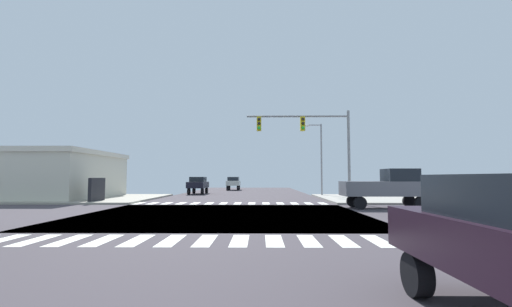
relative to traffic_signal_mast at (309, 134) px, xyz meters
name	(u,v)px	position (x,y,z in m)	size (l,w,h in m)	color
ground	(223,215)	(-5.32, -7.31, -4.93)	(90.00, 90.00, 0.05)	#413A41
sidewalk_corner_ne	(394,198)	(7.68, 4.69, -4.84)	(12.00, 12.00, 0.14)	#A09B91
sidewalk_corner_nw	(84,198)	(-18.32, 4.69, -4.84)	(12.00, 12.00, 0.14)	#A0998A
crosswalk_near	(188,240)	(-5.57, -14.61, -4.90)	(13.50, 2.00, 0.01)	white
crosswalk_far	(231,203)	(-5.57, -0.01, -4.90)	(13.50, 2.00, 0.01)	white
traffic_signal_mast	(309,134)	(0.00, 0.00, 0.00)	(7.37, 0.55, 6.61)	gray
street_lamp	(319,152)	(2.22, 9.22, -0.62)	(1.78, 0.32, 7.04)	gray
bank_building	(19,175)	(-24.10, 4.86, -2.87)	(16.27, 10.91, 4.05)	beige
sedan_nearside_1	(198,184)	(-10.32, 13.76, -3.79)	(1.80, 4.30, 1.88)	black
sedan_crossing_2	(233,182)	(-7.32, 25.60, -3.79)	(1.80, 4.30, 1.88)	black
pickup_leading_1	(388,186)	(4.17, -3.81, -3.62)	(5.10, 2.00, 2.35)	black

